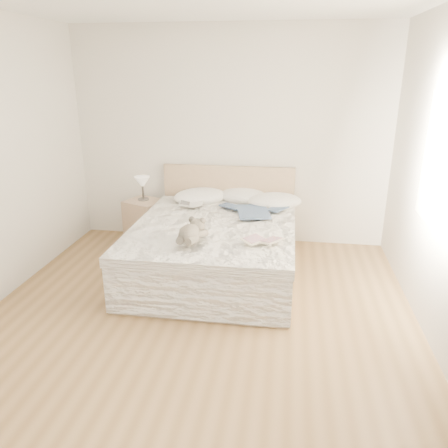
% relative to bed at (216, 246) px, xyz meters
% --- Properties ---
extents(floor, '(4.00, 4.50, 0.00)m').
position_rel_bed_xyz_m(floor, '(0.00, -1.19, -0.31)').
color(floor, brown).
rests_on(floor, ground).
extents(wall_back, '(4.00, 0.02, 2.70)m').
position_rel_bed_xyz_m(wall_back, '(0.00, 1.06, 1.04)').
color(wall_back, beige).
rests_on(wall_back, ground).
extents(wall_front, '(4.00, 0.02, 2.70)m').
position_rel_bed_xyz_m(wall_front, '(0.00, -3.44, 1.04)').
color(wall_front, beige).
rests_on(wall_front, ground).
extents(window, '(0.02, 1.30, 1.10)m').
position_rel_bed_xyz_m(window, '(1.99, -0.89, 1.14)').
color(window, white).
rests_on(window, wall_right).
extents(bed, '(1.72, 2.14, 1.00)m').
position_rel_bed_xyz_m(bed, '(0.00, 0.00, 0.00)').
color(bed, tan).
rests_on(bed, floor).
extents(nightstand, '(0.57, 0.54, 0.56)m').
position_rel_bed_xyz_m(nightstand, '(-1.07, 0.76, -0.03)').
color(nightstand, tan).
rests_on(nightstand, floor).
extents(table_lamp, '(0.23, 0.23, 0.31)m').
position_rel_bed_xyz_m(table_lamp, '(-1.09, 0.80, 0.48)').
color(table_lamp, '#45403C').
rests_on(table_lamp, nightstand).
extents(pillow_left, '(0.82, 0.73, 0.20)m').
position_rel_bed_xyz_m(pillow_left, '(-0.33, 0.79, 0.33)').
color(pillow_left, white).
rests_on(pillow_left, bed).
extents(pillow_middle, '(0.72, 0.58, 0.19)m').
position_rel_bed_xyz_m(pillow_middle, '(0.21, 0.89, 0.33)').
color(pillow_middle, white).
rests_on(pillow_middle, bed).
extents(pillow_right, '(0.75, 0.60, 0.20)m').
position_rel_bed_xyz_m(pillow_right, '(0.61, 0.72, 0.33)').
color(pillow_right, white).
rests_on(pillow_right, bed).
extents(blouse, '(0.66, 0.69, 0.02)m').
position_rel_bed_xyz_m(blouse, '(0.38, 0.30, 0.32)').
color(blouse, navy).
rests_on(blouse, bed).
extents(photo_book, '(0.33, 0.26, 0.02)m').
position_rel_bed_xyz_m(photo_book, '(-0.38, 0.47, 0.32)').
color(photo_book, silver).
rests_on(photo_book, bed).
extents(childrens_book, '(0.40, 0.38, 0.02)m').
position_rel_bed_xyz_m(childrens_book, '(0.55, -0.58, 0.32)').
color(childrens_book, beige).
rests_on(childrens_book, bed).
extents(teddy_bear, '(0.29, 0.38, 0.19)m').
position_rel_bed_xyz_m(teddy_bear, '(-0.13, -0.71, 0.34)').
color(teddy_bear, '#675F52').
rests_on(teddy_bear, bed).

